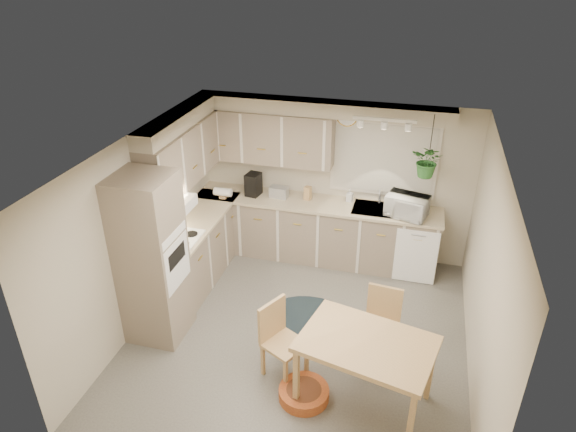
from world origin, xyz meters
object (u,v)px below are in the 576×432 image
object	(u,v)px
chair_left	(285,342)
chair_back	(380,328)
dining_table	(364,373)
microwave	(407,204)
pet_bed	(304,393)
braided_rug	(315,321)

from	to	relation	value
chair_left	chair_back	bearing A→B (deg)	145.44
dining_table	chair_left	bearing A→B (deg)	168.56
dining_table	microwave	distance (m)	2.67
chair_left	pet_bed	bearing A→B (deg)	72.49
braided_rug	pet_bed	size ratio (longest dim) A/B	2.34
chair_left	microwave	world-z (taller)	microwave
chair_left	microwave	distance (m)	2.70
pet_bed	microwave	bearing A→B (deg)	73.23
braided_rug	pet_bed	xyz separation A→B (m)	(0.15, -1.26, 0.06)
chair_left	pet_bed	xyz separation A→B (m)	(0.29, -0.29, -0.39)
chair_back	braided_rug	world-z (taller)	chair_back
pet_bed	microwave	xyz separation A→B (m)	(0.80, 2.67, 1.06)
chair_back	microwave	world-z (taller)	microwave
braided_rug	microwave	bearing A→B (deg)	55.88
pet_bed	dining_table	bearing A→B (deg)	10.31
pet_bed	braided_rug	bearing A→B (deg)	96.83
pet_bed	microwave	distance (m)	2.98
chair_back	braided_rug	distance (m)	1.05
dining_table	pet_bed	world-z (taller)	dining_table
chair_back	braided_rug	bearing A→B (deg)	-23.16
chair_left	braided_rug	size ratio (longest dim) A/B	0.71
braided_rug	dining_table	bearing A→B (deg)	-56.72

